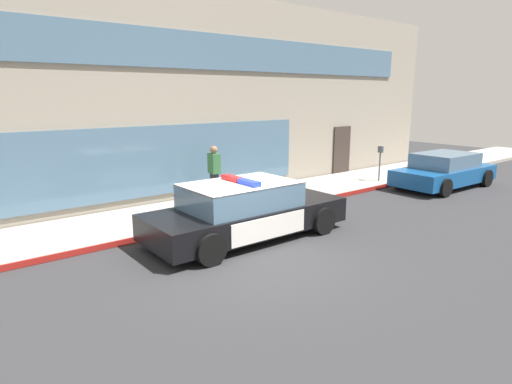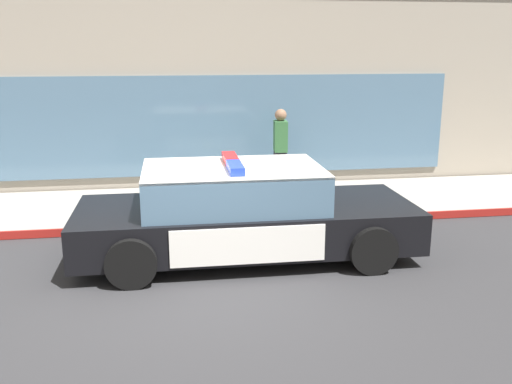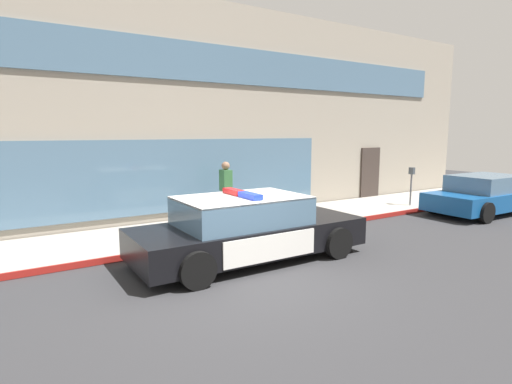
% 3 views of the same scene
% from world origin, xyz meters
% --- Properties ---
extents(ground, '(48.00, 48.00, 0.00)m').
position_xyz_m(ground, '(0.00, 0.00, 0.00)').
color(ground, '#303033').
extents(sidewalk, '(48.00, 2.63, 0.15)m').
position_xyz_m(sidewalk, '(0.00, 3.63, 0.07)').
color(sidewalk, '#A39E93').
rests_on(sidewalk, ground).
extents(curb_red_paint, '(28.80, 0.04, 0.14)m').
position_xyz_m(curb_red_paint, '(0.00, 2.30, 0.08)').
color(curb_red_paint, maroon).
rests_on(curb_red_paint, ground).
extents(storefront_building, '(25.62, 11.94, 6.55)m').
position_xyz_m(storefront_building, '(1.22, 10.92, 3.27)').
color(storefront_building, gray).
rests_on(storefront_building, ground).
extents(police_cruiser, '(5.00, 2.14, 1.49)m').
position_xyz_m(police_cruiser, '(0.78, 0.98, 0.68)').
color(police_cruiser, black).
rests_on(police_cruiser, ground).
extents(fire_hydrant, '(0.34, 0.39, 0.73)m').
position_xyz_m(fire_hydrant, '(2.24, 2.91, 0.50)').
color(fire_hydrant, silver).
rests_on(fire_hydrant, sidewalk).
extents(pedestrian_on_sidewalk, '(0.30, 0.42, 1.71)m').
position_xyz_m(pedestrian_on_sidewalk, '(2.00, 4.19, 1.01)').
color(pedestrian_on_sidewalk, '#23232D').
rests_on(pedestrian_on_sidewalk, sidewalk).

